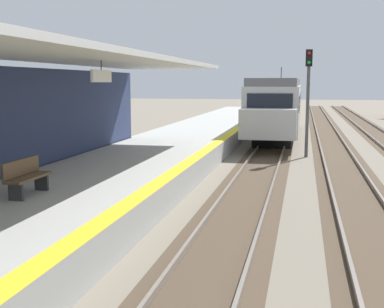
% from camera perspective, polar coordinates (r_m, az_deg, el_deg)
% --- Properties ---
extents(station_platform, '(5.00, 80.00, 0.91)m').
position_cam_1_polar(station_platform, '(19.10, -6.43, -1.62)').
color(station_platform, '#A8A8A3').
rests_on(station_platform, ground).
extents(track_pair_nearest_platform, '(2.34, 120.00, 0.16)m').
position_cam_1_polar(track_pair_nearest_platform, '(22.18, 7.82, -1.36)').
color(track_pair_nearest_platform, '#4C3D2D').
rests_on(track_pair_nearest_platform, ground).
extents(track_pair_middle, '(2.34, 120.00, 0.16)m').
position_cam_1_polar(track_pair_middle, '(22.18, 16.61, -1.62)').
color(track_pair_middle, '#4C3D2D').
rests_on(track_pair_middle, ground).
extents(approaching_train, '(2.93, 19.60, 4.76)m').
position_cam_1_polar(approaching_train, '(34.95, 9.62, 5.52)').
color(approaching_train, silver).
rests_on(approaching_train, ground).
extents(rail_signal_post, '(0.32, 0.34, 5.20)m').
position_cam_1_polar(rail_signal_post, '(25.35, 12.88, 6.83)').
color(rail_signal_post, '#4C4C4C').
rests_on(rail_signal_post, ground).
extents(platform_bench, '(0.45, 1.60, 0.88)m').
position_cam_1_polar(platform_bench, '(13.04, -18.10, -2.36)').
color(platform_bench, brown).
rests_on(platform_bench, station_platform).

